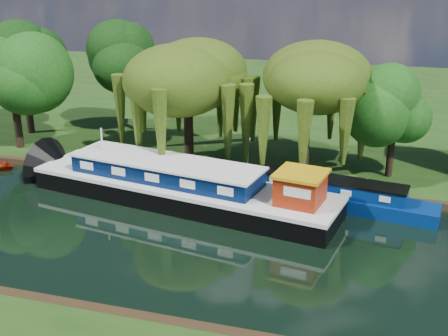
% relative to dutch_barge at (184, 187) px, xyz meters
% --- Properties ---
extents(ground, '(120.00, 120.00, 0.00)m').
position_rel_dutch_barge_xyz_m(ground, '(2.29, -4.71, -1.08)').
color(ground, black).
extents(far_bank, '(120.00, 52.00, 0.45)m').
position_rel_dutch_barge_xyz_m(far_bank, '(2.29, 29.29, -0.85)').
color(far_bank, '#18360E').
rests_on(far_bank, ground).
extents(dutch_barge, '(21.11, 8.11, 4.35)m').
position_rel_dutch_barge_xyz_m(dutch_barge, '(0.00, 0.00, 0.00)').
color(dutch_barge, black).
rests_on(dutch_barge, ground).
extents(narrowboat, '(13.54, 4.27, 1.95)m').
position_rel_dutch_barge_xyz_m(narrowboat, '(9.13, 2.20, -0.38)').
color(narrowboat, navy).
rests_on(narrowboat, ground).
extents(willow_left, '(7.21, 7.21, 8.64)m').
position_rel_dutch_barge_xyz_m(willow_left, '(-1.96, 6.57, 5.65)').
color(willow_left, black).
rests_on(willow_left, far_bank).
extents(willow_right, '(6.85, 6.85, 8.34)m').
position_rel_dutch_barge_xyz_m(willow_right, '(6.75, 6.50, 5.46)').
color(willow_right, black).
rests_on(willow_right, far_bank).
extents(tree_far_left, '(5.51, 5.51, 8.87)m').
position_rel_dutch_barge_xyz_m(tree_far_left, '(-16.41, 5.97, 5.44)').
color(tree_far_left, black).
rests_on(tree_far_left, far_bank).
extents(tree_far_back, '(5.23, 5.23, 8.80)m').
position_rel_dutch_barge_xyz_m(tree_far_back, '(-18.09, 9.97, 5.51)').
color(tree_far_back, black).
rests_on(tree_far_back, far_bank).
extents(tree_far_mid, '(5.40, 5.40, 8.84)m').
position_rel_dutch_barge_xyz_m(tree_far_mid, '(-9.44, 13.47, 5.47)').
color(tree_far_mid, black).
rests_on(tree_far_mid, far_bank).
extents(tree_far_right, '(4.16, 4.16, 6.81)m').
position_rel_dutch_barge_xyz_m(tree_far_right, '(12.66, 7.42, 4.07)').
color(tree_far_right, black).
rests_on(tree_far_right, far_bank).
extents(lamppost, '(0.36, 0.36, 2.56)m').
position_rel_dutch_barge_xyz_m(lamppost, '(2.79, 5.79, 1.34)').
color(lamppost, silver).
rests_on(lamppost, far_bank).
extents(mooring_posts, '(19.16, 0.16, 1.00)m').
position_rel_dutch_barge_xyz_m(mooring_posts, '(1.79, 3.69, -0.13)').
color(mooring_posts, silver).
rests_on(mooring_posts, far_bank).
extents(reeds_near, '(33.70, 1.50, 1.10)m').
position_rel_dutch_barge_xyz_m(reeds_near, '(9.17, -12.28, -0.53)').
color(reeds_near, '#224913').
rests_on(reeds_near, ground).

